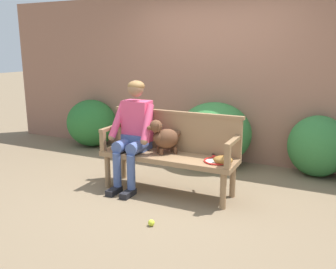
# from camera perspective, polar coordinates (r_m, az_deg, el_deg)

# --- Properties ---
(ground_plane) EXTENTS (40.00, 40.00, 0.00)m
(ground_plane) POSITION_cam_1_polar(r_m,az_deg,el_deg) (4.61, 0.00, -8.82)
(ground_plane) COLOR #7A664C
(brick_garden_fence) EXTENTS (8.00, 0.30, 2.55)m
(brick_garden_fence) POSITION_cam_1_polar(r_m,az_deg,el_deg) (5.92, 7.47, 8.73)
(brick_garden_fence) COLOR #936651
(brick_garden_fence) RESTS_ON ground
(hedge_bush_mid_left) EXTENTS (1.12, 1.10, 0.94)m
(hedge_bush_mid_left) POSITION_cam_1_polar(r_m,az_deg,el_deg) (5.62, 7.17, 0.19)
(hedge_bush_mid_left) COLOR #337538
(hedge_bush_mid_left) RESTS_ON ground
(hedge_bush_mid_right) EXTENTS (0.91, 0.82, 0.84)m
(hedge_bush_mid_right) POSITION_cam_1_polar(r_m,az_deg,el_deg) (6.75, -11.74, 1.76)
(hedge_bush_mid_right) COLOR #286B2D
(hedge_bush_mid_right) RESTS_ON ground
(hedge_bush_far_left) EXTENTS (0.81, 0.63, 0.85)m
(hedge_bush_far_left) POSITION_cam_1_polar(r_m,az_deg,el_deg) (5.43, 22.18, -1.69)
(hedge_bush_far_left) COLOR #337538
(hedge_bush_far_left) RESTS_ON ground
(garden_bench) EXTENTS (1.68, 0.49, 0.48)m
(garden_bench) POSITION_cam_1_polar(r_m,az_deg,el_deg) (4.47, 0.00, -3.91)
(garden_bench) COLOR #93704C
(garden_bench) RESTS_ON ground
(bench_backrest) EXTENTS (1.72, 0.06, 0.50)m
(bench_backrest) POSITION_cam_1_polar(r_m,az_deg,el_deg) (4.58, 1.18, 0.61)
(bench_backrest) COLOR #93704C
(bench_backrest) RESTS_ON garden_bench
(bench_armrest_left_end) EXTENTS (0.06, 0.49, 0.28)m
(bench_armrest_left_end) POSITION_cam_1_polar(r_m,az_deg,el_deg) (4.72, -9.25, 0.17)
(bench_armrest_left_end) COLOR #93704C
(bench_armrest_left_end) RESTS_ON garden_bench
(bench_armrest_right_end) EXTENTS (0.06, 0.49, 0.28)m
(bench_armrest_right_end) POSITION_cam_1_polar(r_m,az_deg,el_deg) (4.05, 9.73, -2.07)
(bench_armrest_right_end) COLOR #93704C
(bench_armrest_right_end) RESTS_ON garden_bench
(person_seated) EXTENTS (0.56, 0.65, 1.35)m
(person_seated) POSITION_cam_1_polar(r_m,az_deg,el_deg) (4.59, -5.29, 0.77)
(person_seated) COLOR black
(person_seated) RESTS_ON ground
(dog_on_bench) EXTENTS (0.37, 0.38, 0.43)m
(dog_on_bench) POSITION_cam_1_polar(r_m,az_deg,el_deg) (4.44, -0.65, -0.33)
(dog_on_bench) COLOR brown
(dog_on_bench) RESTS_ON garden_bench
(tennis_racket) EXTENTS (0.41, 0.57, 0.03)m
(tennis_racket) POSITION_cam_1_polar(r_m,az_deg,el_deg) (4.24, 7.45, -3.97)
(tennis_racket) COLOR red
(tennis_racket) RESTS_ON garden_bench
(baseball_glove) EXTENTS (0.24, 0.20, 0.09)m
(baseball_glove) POSITION_cam_1_polar(r_m,az_deg,el_deg) (4.14, 8.51, -3.91)
(baseball_glove) COLOR #9E6B2D
(baseball_glove) RESTS_ON garden_bench
(tennis_ball) EXTENTS (0.07, 0.07, 0.07)m
(tennis_ball) POSITION_cam_1_polar(r_m,az_deg,el_deg) (3.78, -2.60, -13.50)
(tennis_ball) COLOR #CCDB33
(tennis_ball) RESTS_ON ground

